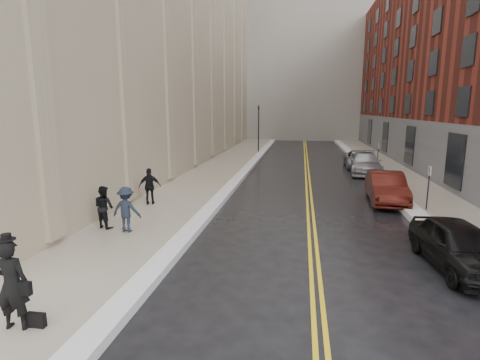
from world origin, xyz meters
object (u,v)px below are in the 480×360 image
(pedestrian_main, at_px, (12,285))
(pedestrian_b, at_px, (126,209))
(car_silver_near, at_px, (365,163))
(pedestrian_c, at_px, (150,186))
(car_maroon, at_px, (386,187))
(pedestrian_a, at_px, (104,207))
(car_silver_far, at_px, (359,159))
(car_black, at_px, (459,245))

(pedestrian_main, height_order, pedestrian_b, pedestrian_main)
(car_silver_near, relative_size, pedestrian_c, 2.97)
(car_maroon, bearing_deg, pedestrian_main, -124.55)
(car_maroon, xyz_separation_m, pedestrian_main, (-10.45, -13.56, 0.36))
(pedestrian_a, xyz_separation_m, pedestrian_b, (1.11, -0.32, 0.03))
(pedestrian_main, bearing_deg, car_silver_far, -119.81)
(car_black, height_order, car_silver_far, car_black)
(car_black, xyz_separation_m, pedestrian_c, (-12.17, 5.42, 0.31))
(car_silver_near, xyz_separation_m, pedestrian_a, (-12.49, -15.86, 0.22))
(pedestrian_a, bearing_deg, car_maroon, -129.68)
(car_maroon, xyz_separation_m, car_silver_near, (0.37, 9.09, -0.01))
(car_silver_far, bearing_deg, pedestrian_c, -128.07)
(pedestrian_c, bearing_deg, car_black, 139.11)
(car_silver_near, bearing_deg, car_black, -85.87)
(pedestrian_main, xyz_separation_m, pedestrian_b, (-0.56, 6.48, -0.12))
(car_silver_far, relative_size, pedestrian_c, 2.69)
(car_black, height_order, pedestrian_c, pedestrian_c)
(car_silver_far, height_order, pedestrian_main, pedestrian_main)
(car_maroon, xyz_separation_m, pedestrian_b, (-11.01, -7.09, 0.24))
(pedestrian_a, bearing_deg, car_black, -165.98)
(car_black, xyz_separation_m, pedestrian_main, (-10.82, -5.24, 0.42))
(car_silver_far, xyz_separation_m, pedestrian_c, (-12.17, -15.02, 0.38))
(pedestrian_a, bearing_deg, car_silver_far, -102.34)
(car_silver_near, height_order, car_silver_far, car_silver_near)
(car_maroon, relative_size, pedestrian_main, 2.39)
(car_maroon, height_order, pedestrian_b, pedestrian_b)
(car_black, height_order, pedestrian_b, pedestrian_b)
(pedestrian_b, bearing_deg, car_silver_near, -122.31)
(car_black, relative_size, car_maroon, 0.90)
(car_silver_near, height_order, pedestrian_a, pedestrian_a)
(car_maroon, relative_size, pedestrian_a, 2.82)
(car_maroon, relative_size, car_silver_far, 0.99)
(car_silver_near, bearing_deg, pedestrian_c, -131.28)
(pedestrian_c, bearing_deg, pedestrian_b, 83.77)
(pedestrian_a, relative_size, pedestrian_c, 0.94)
(pedestrian_a, bearing_deg, pedestrian_b, -175.24)
(pedestrian_main, bearing_deg, pedestrian_c, -89.75)
(car_black, height_order, pedestrian_a, pedestrian_a)
(car_maroon, bearing_deg, car_black, -84.36)
(car_black, distance_m, pedestrian_main, 12.03)
(car_black, relative_size, pedestrian_c, 2.40)
(car_maroon, xyz_separation_m, car_silver_far, (0.37, 12.12, -0.12))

